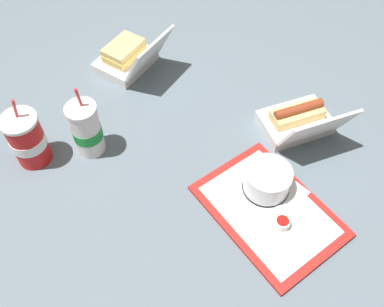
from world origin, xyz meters
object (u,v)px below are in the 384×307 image
(plastic_fork, at_px, (261,226))
(clamshell_hotdog_back, at_px, (298,121))
(ketchup_cup, at_px, (282,223))
(soda_cup_center, at_px, (87,129))
(cake_container, at_px, (267,180))
(clamshell_sandwich_corner, at_px, (128,57))
(soda_cup_right, at_px, (27,139))
(food_tray, at_px, (269,211))

(plastic_fork, bearing_deg, clamshell_hotdog_back, -76.20)
(ketchup_cup, height_order, soda_cup_center, soda_cup_center)
(cake_container, distance_m, clamshell_sandwich_corner, 0.65)
(cake_container, height_order, ketchup_cup, cake_container)
(soda_cup_right, bearing_deg, soda_cup_center, -115.40)
(clamshell_sandwich_corner, xyz_separation_m, soda_cup_center, (-0.23, 0.27, 0.04))
(soda_cup_center, bearing_deg, clamshell_hotdog_back, -120.59)
(clamshell_hotdog_back, height_order, soda_cup_center, soda_cup_center)
(ketchup_cup, bearing_deg, plastic_fork, 55.58)
(clamshell_hotdog_back, bearing_deg, plastic_fork, 119.91)
(soda_cup_right, bearing_deg, plastic_fork, -147.21)
(ketchup_cup, xyz_separation_m, clamshell_hotdog_back, (0.21, -0.27, 0.01))
(clamshell_sandwich_corner, bearing_deg, soda_cup_right, 111.18)
(soda_cup_center, xyz_separation_m, soda_cup_right, (0.07, 0.15, -0.00))
(cake_container, bearing_deg, clamshell_sandwich_corner, 2.67)
(plastic_fork, distance_m, soda_cup_right, 0.67)
(plastic_fork, bearing_deg, cake_container, -64.71)
(ketchup_cup, height_order, clamshell_hotdog_back, clamshell_hotdog_back)
(food_tray, height_order, ketchup_cup, ketchup_cup)
(soda_cup_center, bearing_deg, clamshell_sandwich_corner, -49.71)
(cake_container, height_order, clamshell_hotdog_back, clamshell_hotdog_back)
(cake_container, relative_size, soda_cup_center, 0.54)
(food_tray, xyz_separation_m, soda_cup_right, (0.54, 0.41, 0.08))
(plastic_fork, distance_m, soda_cup_center, 0.54)
(cake_container, relative_size, plastic_fork, 1.16)
(food_tray, height_order, soda_cup_center, soda_cup_center)
(ketchup_cup, distance_m, clamshell_hotdog_back, 0.34)
(clamshell_hotdog_back, relative_size, soda_cup_center, 1.08)
(clamshell_sandwich_corner, relative_size, soda_cup_center, 1.14)
(clamshell_hotdog_back, bearing_deg, ketchup_cup, 127.85)
(clamshell_sandwich_corner, distance_m, soda_cup_right, 0.45)
(food_tray, bearing_deg, clamshell_sandwich_corner, -0.69)
(clamshell_sandwich_corner, bearing_deg, plastic_fork, 175.39)
(plastic_fork, bearing_deg, food_tray, -81.40)
(food_tray, relative_size, clamshell_sandwich_corner, 1.40)
(cake_container, distance_m, plastic_fork, 0.12)
(cake_container, relative_size, soda_cup_right, 0.56)
(clamshell_sandwich_corner, height_order, soda_cup_right, soda_cup_right)
(food_tray, xyz_separation_m, clamshell_sandwich_corner, (0.70, -0.01, 0.04))
(clamshell_hotdog_back, relative_size, soda_cup_right, 1.11)
(soda_cup_center, bearing_deg, cake_container, -143.71)
(soda_cup_right, bearing_deg, food_tray, -142.60)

